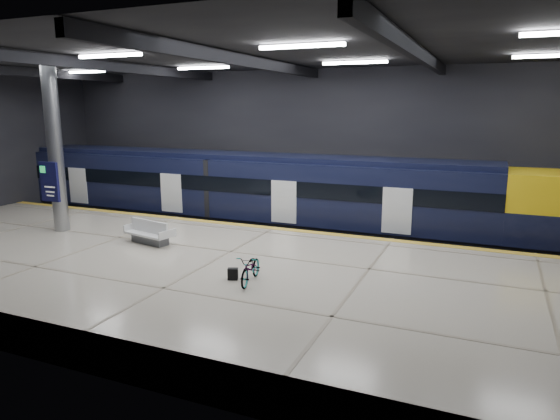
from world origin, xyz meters
The scene contains 10 objects.
ground centered at (0.00, 0.00, 0.00)m, with size 30.00×30.00×0.00m, color black.
room_shell centered at (0.00, 0.00, 5.72)m, with size 30.10×16.10×8.05m.
platform centered at (0.00, -2.50, 0.55)m, with size 30.00×11.00×1.10m, color beige.
safety_strip centered at (0.00, 2.75, 1.11)m, with size 30.00×0.40×0.01m, color gold.
rails centered at (0.00, 5.50, 0.08)m, with size 30.00×1.52×0.16m.
train centered at (-1.28, 5.50, 2.06)m, with size 29.40×2.84×3.79m.
bench centered at (-3.33, -1.24, 1.41)m, with size 2.15×1.24×0.89m.
bicycle centered at (2.08, -3.59, 1.53)m, with size 0.57×1.65×0.86m, color #99999E.
pannier_bag centered at (1.48, -3.59, 1.28)m, with size 0.30×0.18×0.35m, color black.
info_column centered at (-8.00, -1.03, 4.46)m, with size 0.90×0.78×6.90m.
Camera 1 is at (8.32, -16.07, 6.17)m, focal length 32.00 mm.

